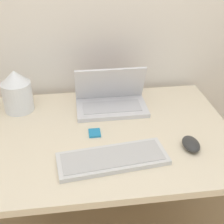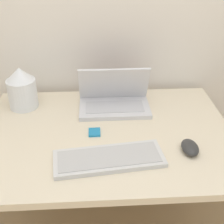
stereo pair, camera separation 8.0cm
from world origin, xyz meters
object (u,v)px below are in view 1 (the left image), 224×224
at_px(laptop, 111,99).
at_px(mouse, 191,144).
at_px(keyboard, 113,158).
at_px(mp3_player, 95,133).
at_px(vase, 17,91).

bearing_deg(laptop, mouse, -52.86).
xyz_separation_m(laptop, mouse, (0.27, -0.36, -0.03)).
distance_m(laptop, keyboard, 0.40).
xyz_separation_m(mouse, mp3_player, (-0.37, 0.15, -0.01)).
relative_size(laptop, vase, 1.65).
height_order(keyboard, mp3_player, keyboard).
relative_size(laptop, mouse, 3.21).
bearing_deg(mp3_player, laptop, 65.24).
xyz_separation_m(vase, mp3_player, (0.34, -0.25, -0.10)).
bearing_deg(vase, mouse, -29.22).
xyz_separation_m(mouse, vase, (-0.71, 0.40, 0.08)).
relative_size(laptop, keyboard, 0.78).
distance_m(laptop, mp3_player, 0.24).
height_order(keyboard, vase, vase).
xyz_separation_m(laptop, vase, (-0.44, 0.04, 0.05)).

